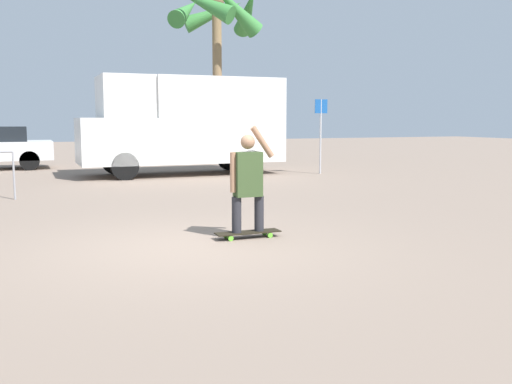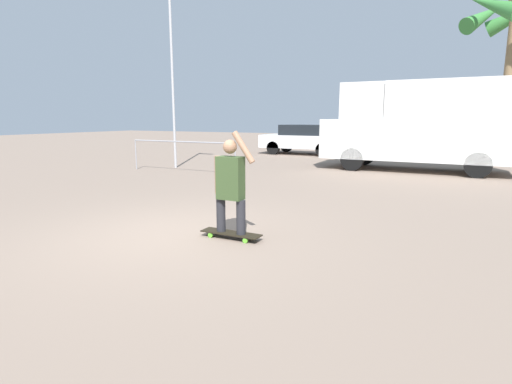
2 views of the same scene
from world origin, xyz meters
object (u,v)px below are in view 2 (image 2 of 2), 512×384
Objects in this scene: parked_car_white at (304,139)px; flagpole at (172,46)px; skateboard at (231,234)px; person_skateboarder at (230,182)px; camper_van at (422,123)px.

flagpole is at bearing -106.60° from parked_car_white.
parked_car_white is at bearing 106.09° from skateboard.
person_skateboarder is at bearing 180.00° from skateboard.
flagpole reaches higher than skateboard.
person_skateboarder is at bearing -46.69° from flagpole.
parked_car_white is at bearing 73.40° from flagpole.
flagpole reaches higher than camper_van.
skateboard is 10.22m from flagpole.
parked_car_white reaches higher than skateboard.
camper_van is 9.16m from flagpole.
parked_car_white is (-4.12, 14.29, 0.72)m from skateboard.
person_skateboarder is 0.37× the size of parked_car_white.
flagpole is at bearing -158.65° from camper_van.
parked_car_white is 8.63m from flagpole.
skateboard is 14.89m from parked_car_white.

